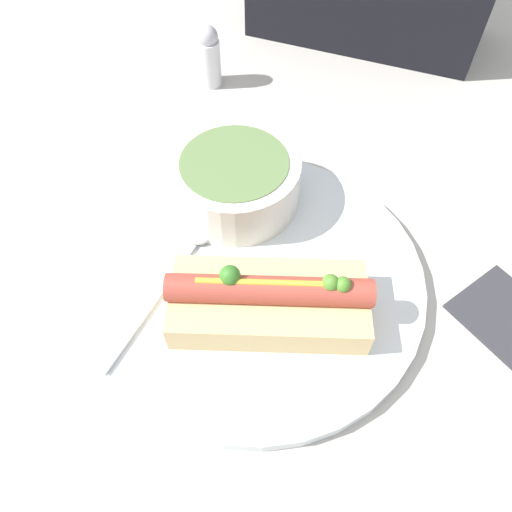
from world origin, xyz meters
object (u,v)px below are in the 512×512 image
Objects in this scene: hot_dog at (269,301)px; soup_bowl at (235,179)px; salt_shaker at (209,56)px; spoon at (189,249)px.

soup_bowl is (-0.07, 0.11, 0.01)m from hot_dog.
salt_shaker is at bearing 103.27° from hot_dog.
salt_shaker is at bearing 120.86° from soup_bowl.
spoon is at bearing -70.08° from salt_shaker.
hot_dog is 0.13m from soup_bowl.
spoon is at bearing -101.00° from soup_bowl.
spoon is at bearing 140.21° from hot_dog.
hot_dog reaches higher than spoon.
soup_bowl is 0.70× the size of spoon.
salt_shaker is (-0.18, 0.29, 0.00)m from hot_dog.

